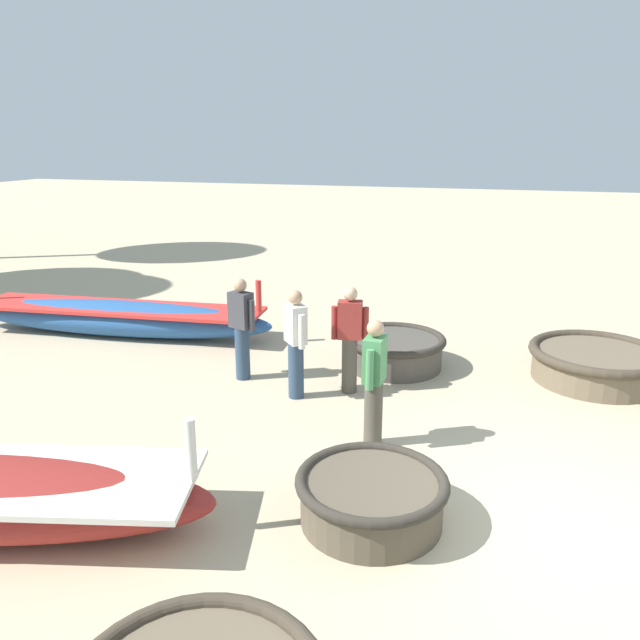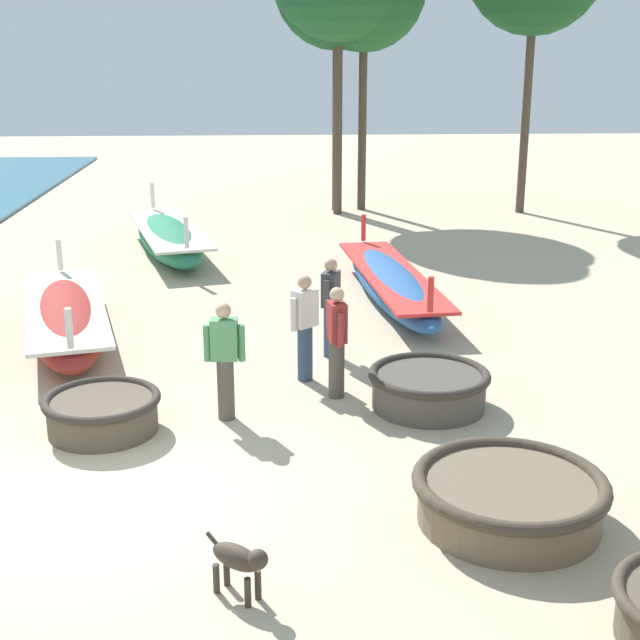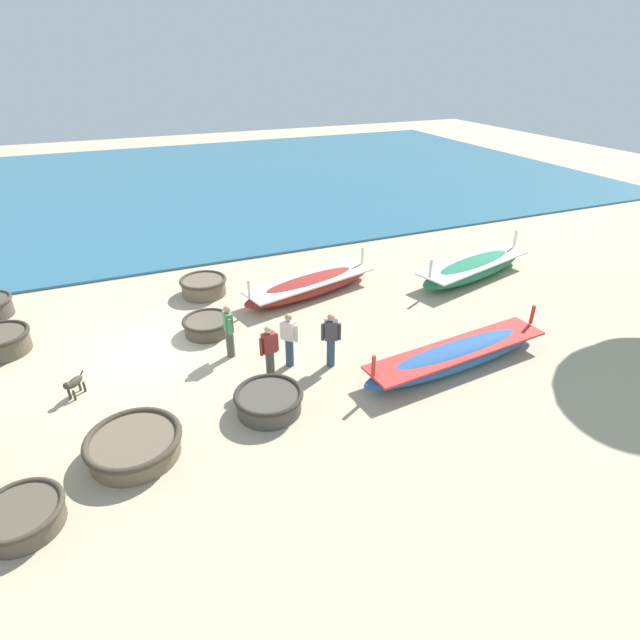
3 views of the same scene
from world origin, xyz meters
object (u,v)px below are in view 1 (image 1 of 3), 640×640
coracle_center (394,350)px  long_boat_white_hull (119,317)px  fisherman_by_coracle (374,380)px  fisherman_standing_right (350,337)px  fisherman_standing_left (296,341)px  coracle_far_left (596,363)px  coracle_tilted (372,496)px  fisherman_hauling (242,326)px

coracle_center → long_boat_white_hull: long_boat_white_hull is taller
fisherman_by_coracle → fisherman_standing_right: 1.63m
coracle_center → fisherman_standing_left: (-1.62, 1.11, 0.55)m
coracle_far_left → coracle_tilted: 5.17m
coracle_far_left → long_boat_white_hull: (-0.13, 8.25, 0.05)m
fisherman_by_coracle → fisherman_hauling: same height
coracle_tilted → fisherman_by_coracle: fisherman_by_coracle is taller
coracle_tilted → coracle_far_left: bearing=-28.7°
fisherman_hauling → coracle_center: bearing=-60.9°
coracle_center → fisherman_standing_right: fisherman_standing_right is taller
fisherman_hauling → coracle_far_left: bearing=-73.9°
coracle_far_left → long_boat_white_hull: long_boat_white_hull is taller
long_boat_white_hull → fisherman_standing_left: (-1.79, -4.11, 0.50)m
coracle_far_left → fisherman_by_coracle: (-3.00, 2.80, 0.55)m
coracle_tilted → fisherman_standing_right: size_ratio=0.94×
coracle_far_left → fisherman_standing_left: (-1.92, 4.15, 0.55)m
coracle_tilted → fisherman_standing_right: (3.02, 1.00, 0.57)m
coracle_tilted → fisherman_standing_left: 3.15m
coracle_far_left → coracle_center: 3.05m
fisherman_standing_left → coracle_center: bearing=-34.4°
fisherman_standing_left → coracle_tilted: bearing=-147.4°
coracle_center → fisherman_by_coracle: 2.76m
coracle_tilted → fisherman_standing_left: fisherman_standing_left is taller
fisherman_by_coracle → fisherman_hauling: (1.51, 2.36, 0.00)m
fisherman_standing_right → long_boat_white_hull: bearing=73.9°
long_boat_white_hull → fisherman_by_coracle: fisherman_by_coracle is taller
coracle_tilted → long_boat_white_hull: (4.40, 5.77, 0.07)m
coracle_far_left → fisherman_standing_left: fisherman_standing_left is taller
coracle_far_left → fisherman_standing_right: fisherman_standing_right is taller
fisherman_standing_left → fisherman_hauling: same height
coracle_far_left → fisherman_hauling: fisherman_hauling is taller
long_boat_white_hull → coracle_center: bearing=-91.9°
fisherman_hauling → fisherman_standing_right: 1.68m
coracle_center → fisherman_by_coracle: (-2.69, -0.24, 0.55)m
long_boat_white_hull → fisherman_standing_right: (-1.38, -4.78, 0.50)m
fisherman_hauling → coracle_tilted: bearing=-138.7°
coracle_far_left → fisherman_standing_right: bearing=113.6°
coracle_center → fisherman_standing_left: 2.04m
coracle_center → coracle_tilted: size_ratio=1.11×
coracle_center → fisherman_hauling: 2.49m
fisherman_standing_right → coracle_far_left: bearing=-66.4°
coracle_far_left → fisherman_by_coracle: size_ratio=1.27×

